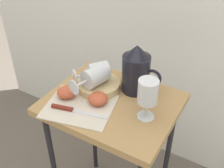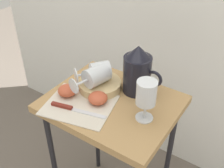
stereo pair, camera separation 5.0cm
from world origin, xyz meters
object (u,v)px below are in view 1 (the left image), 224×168
wine_glass_tipped_far (98,72)px  pitcher (136,73)px  table (112,117)px  wine_glass_upright (148,94)px  basket_tray (99,85)px  knife (71,110)px  apple_half_right (98,99)px  wine_glass_tipped_near (94,77)px  apple_half_left (66,92)px

wine_glass_tipped_far → pitcher: bearing=22.7°
table → wine_glass_upright: wine_glass_upright is taller
basket_tray → wine_glass_upright: wine_glass_upright is taller
wine_glass_tipped_far → knife: bearing=-90.7°
pitcher → apple_half_right: pitcher is taller
apple_half_right → wine_glass_tipped_near: bearing=134.0°
wine_glass_tipped_near → apple_half_right: size_ratio=2.19×
table → wine_glass_upright: 0.24m
basket_tray → knife: (-0.01, -0.17, -0.01)m
apple_half_right → knife: 0.11m
table → wine_glass_tipped_near: size_ratio=4.33×
table → wine_glass_upright: size_ratio=4.47×
table → apple_half_left: (-0.17, -0.07, 0.11)m
wine_glass_upright → basket_tray: bearing=166.0°
wine_glass_tipped_far → apple_half_right: (0.06, -0.09, -0.05)m
wine_glass_upright → apple_half_left: (-0.32, -0.05, -0.08)m
basket_tray → knife: 0.17m
wine_glass_tipped_near → wine_glass_tipped_far: same height
basket_tray → apple_half_right: size_ratio=2.36×
basket_tray → wine_glass_upright: (0.24, -0.06, 0.09)m
pitcher → wine_glass_tipped_near: pitcher is taller
pitcher → basket_tray: bearing=-151.8°
table → wine_glass_tipped_near: wine_glass_tipped_near is taller
wine_glass_tipped_near → apple_half_left: size_ratio=2.19×
apple_half_left → apple_half_right: bearing=12.2°
table → wine_glass_tipped_far: wine_glass_tipped_far is taller
apple_half_left → knife: bearing=-42.9°
wine_glass_tipped_near → wine_glass_tipped_far: 0.04m
pitcher → apple_half_right: bearing=-118.1°
wine_glass_upright → knife: (-0.25, -0.11, -0.10)m
apple_half_left → knife: apple_half_left is taller
pitcher → wine_glass_tipped_far: bearing=-157.3°
knife → apple_half_right: bearing=55.2°
knife → pitcher: bearing=59.3°
pitcher → apple_half_right: (-0.08, -0.15, -0.06)m
apple_half_left → knife: size_ratio=0.34×
basket_tray → apple_half_left: (-0.08, -0.11, 0.01)m
basket_tray → wine_glass_tipped_near: 0.06m
basket_tray → wine_glass_tipped_far: 0.06m
wine_glass_tipped_near → knife: 0.16m
wine_glass_tipped_far → apple_half_left: 0.15m
pitcher → wine_glass_tipped_near: (-0.14, -0.10, -0.01)m
wine_glass_upright → wine_glass_tipped_near: (-0.24, 0.03, -0.03)m
apple_half_right → knife: bearing=-124.8°
wine_glass_upright → pitcher: bearing=129.2°
basket_tray → apple_half_left: size_ratio=2.36×
wine_glass_upright → knife: bearing=-155.9°
pitcher → knife: (-0.14, -0.24, -0.07)m
knife → wine_glass_upright: bearing=24.1°
apple_half_right → table: bearing=48.2°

